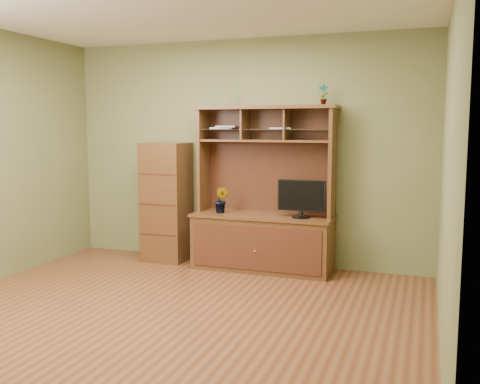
% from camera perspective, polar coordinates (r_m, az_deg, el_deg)
% --- Properties ---
extents(room, '(4.54, 4.04, 2.74)m').
position_cam_1_polar(room, '(4.66, -7.57, 3.08)').
color(room, '#592D19').
rests_on(room, ground).
extents(media_hutch, '(1.66, 0.61, 1.90)m').
position_cam_1_polar(media_hutch, '(6.24, 2.49, -3.54)').
color(media_hutch, '#482614').
rests_on(media_hutch, room).
extents(monitor, '(0.53, 0.21, 0.42)m').
position_cam_1_polar(monitor, '(5.99, 6.56, -0.63)').
color(monitor, black).
rests_on(monitor, media_hutch).
extents(orchid_plant, '(0.19, 0.16, 0.31)m').
position_cam_1_polar(orchid_plant, '(6.28, -1.99, -0.84)').
color(orchid_plant, '#2A531C').
rests_on(orchid_plant, media_hutch).
extents(top_plant, '(0.13, 0.09, 0.23)m').
position_cam_1_polar(top_plant, '(6.06, 8.85, 10.26)').
color(top_plant, '#2E6222').
rests_on(top_plant, media_hutch).
extents(reed_diffuser, '(0.05, 0.05, 0.25)m').
position_cam_1_polar(reed_diffuser, '(6.37, -1.44, 10.01)').
color(reed_diffuser, silver).
rests_on(reed_diffuser, media_hutch).
extents(magazines, '(1.02, 0.26, 0.04)m').
position_cam_1_polar(magazines, '(6.30, 0.13, 6.88)').
color(magazines, '#A3A2A7').
rests_on(magazines, media_hutch).
extents(side_cabinet, '(0.52, 0.48, 1.46)m').
position_cam_1_polar(side_cabinet, '(6.70, -7.85, -1.05)').
color(side_cabinet, '#482614').
rests_on(side_cabinet, room).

